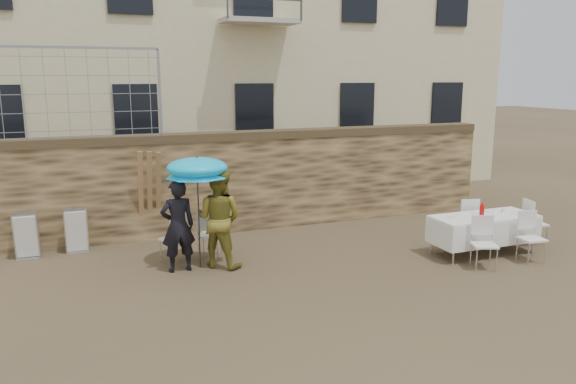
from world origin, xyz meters
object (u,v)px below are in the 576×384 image
object	(u,v)px
woman_dress	(219,218)
couple_chair_right	(210,234)
chair_stack_right	(76,228)
chair_stack_left	(27,233)
couple_chair_left	(174,237)
soda_bottle	(482,212)
banquet_table	(484,218)
table_chair_front_right	(532,237)
table_chair_side	(535,222)
man_suit	(178,226)
umbrella	(197,171)
table_chair_front_left	(484,244)
table_chair_back	(466,220)

from	to	relation	value
woman_dress	couple_chair_right	xyz separation A→B (m)	(-0.05, 0.55, -0.43)
chair_stack_right	chair_stack_left	bearing A→B (deg)	180.00
couple_chair_left	soda_bottle	size ratio (longest dim) A/B	3.69
couple_chair_left	banquet_table	xyz separation A→B (m)	(5.79, -1.67, 0.25)
table_chair_front_right	couple_chair_right	bearing A→B (deg)	162.74
couple_chair_left	table_chair_side	xyz separation A→B (m)	(7.19, -1.57, 0.00)
man_suit	umbrella	bearing A→B (deg)	-169.38
woman_dress	table_chair_front_right	world-z (taller)	woman_dress
man_suit	chair_stack_right	xyz separation A→B (m)	(-1.70, 1.94, -0.38)
umbrella	table_chair_front_left	bearing A→B (deg)	-22.37
banquet_table	chair_stack_left	distance (m)	8.94
woman_dress	couple_chair_right	world-z (taller)	woman_dress
couple_chair_right	table_chair_front_right	bearing A→B (deg)	-176.70
table_chair_back	table_chair_front_right	bearing A→B (deg)	115.69
banquet_table	chair_stack_left	world-z (taller)	chair_stack_left
chair_stack_right	table_chair_front_right	bearing A→B (deg)	-25.52
couple_chair_left	table_chair_front_right	size ratio (longest dim) A/B	1.00
couple_chair_left	table_chair_back	xyz separation A→B (m)	(5.99, -0.87, 0.00)
banquet_table	man_suit	bearing A→B (deg)	169.03
umbrella	man_suit	bearing A→B (deg)	-165.96
umbrella	chair_stack_right	bearing A→B (deg)	138.76
banquet_table	soda_bottle	xyz separation A→B (m)	(-0.20, -0.15, 0.17)
banquet_table	table_chair_front_left	distance (m)	0.99
banquet_table	table_chair_side	size ratio (longest dim) A/B	2.19
umbrella	table_chair_front_right	bearing A→B (deg)	-18.51
soda_bottle	table_chair_front_right	size ratio (longest dim) A/B	0.27
chair_stack_left	woman_dress	bearing A→B (deg)	-30.10
soda_bottle	chair_stack_right	xyz separation A→B (m)	(-7.30, 3.22, -0.45)
woman_dress	umbrella	world-z (taller)	umbrella
umbrella	soda_bottle	size ratio (longest dim) A/B	7.32
woman_dress	couple_chair_left	distance (m)	1.02
umbrella	couple_chair_left	size ratio (longest dim) A/B	1.98
couple_chair_right	banquet_table	xyz separation A→B (m)	(5.09, -1.67, 0.25)
couple_chair_right	soda_bottle	distance (m)	5.24
table_chair_front_right	chair_stack_left	size ratio (longest dim) A/B	1.04
woman_dress	umbrella	distance (m)	0.95
woman_dress	table_chair_back	size ratio (longest dim) A/B	1.89
umbrella	chair_stack_right	size ratio (longest dim) A/B	2.07
woman_dress	umbrella	bearing A→B (deg)	24.82
table_chair_front_right	table_chair_back	bearing A→B (deg)	107.12
table_chair_front_right	table_chair_front_left	bearing A→B (deg)	-173.83
woman_dress	couple_chair_right	distance (m)	0.70
table_chair_front_right	chair_stack_left	world-z (taller)	table_chair_front_right
umbrella	couple_chair_right	world-z (taller)	umbrella
couple_chair_left	man_suit	bearing A→B (deg)	62.10
woman_dress	table_chair_front_left	size ratio (longest dim) A/B	1.89
couple_chair_right	table_chair_back	world-z (taller)	same
table_chair_front_left	table_chair_back	xyz separation A→B (m)	(0.80, 1.55, 0.00)
chair_stack_left	table_chair_front_right	bearing A→B (deg)	-23.22
table_chair_side	chair_stack_right	bearing A→B (deg)	81.83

